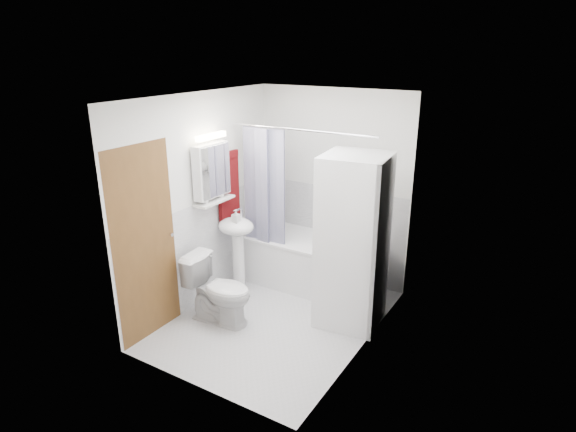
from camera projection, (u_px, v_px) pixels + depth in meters
The scene contains 20 objects.
floor at pixel (277, 319), 5.31m from camera, with size 2.60×2.60×0.00m, color silver.
room_walls at pixel (276, 190), 4.81m from camera, with size 2.60×2.60×2.60m.
wainscot at pixel (291, 260), 5.35m from camera, with size 1.98×2.58×2.58m.
door at pixel (171, 235), 4.99m from camera, with size 0.05×2.00×2.00m.
bathtub at pixel (312, 260), 5.97m from camera, with size 1.59×0.75×0.60m.
tub_spout at pixel (340, 211), 5.94m from camera, with size 0.04×0.04×0.12m, color silver.
curtain_rod at pixel (301, 130), 5.16m from camera, with size 0.02×0.02×1.77m, color silver.
shower_curtain at pixel (263, 190), 5.66m from camera, with size 0.55×0.02×1.45m.
sink at pixel (237, 238), 5.69m from camera, with size 0.44×0.37×1.04m.
medicine_cabinet at pixel (212, 169), 5.31m from camera, with size 0.13×0.50×0.71m.
shelf at pixel (214, 201), 5.42m from camera, with size 0.18×0.54×0.03m, color silver.
shower_caddy at pixel (344, 194), 5.83m from camera, with size 0.22×0.06×0.02m, color silver.
towel at pixel (229, 185), 5.68m from camera, with size 0.07×0.35×0.84m.
washer_dryer at pixel (353, 242), 5.01m from camera, with size 0.73×0.73×1.85m.
toilet at pixel (219, 290), 5.17m from camera, with size 0.42×0.75×0.73m, color white.
soap_pump at pixel (236, 221), 5.54m from camera, with size 0.08×0.17×0.08m, color gray.
shelf_bottle at pixel (205, 200), 5.29m from camera, with size 0.07×0.18×0.07m, color gray.
shelf_cup at pixel (221, 193), 5.50m from camera, with size 0.10×0.09×0.10m, color gray.
shampoo_a at pixel (357, 190), 5.73m from camera, with size 0.13×0.17×0.13m, color gray.
shampoo_b at pixel (366, 194), 5.68m from camera, with size 0.08×0.21×0.08m, color navy.
Camera 1 is at (2.49, -3.90, 2.85)m, focal length 30.00 mm.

